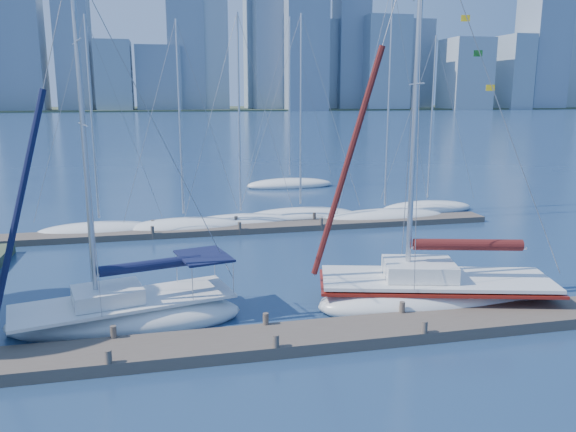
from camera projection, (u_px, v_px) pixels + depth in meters
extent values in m
plane|color=navy|center=(271.00, 346.00, 18.43)|extent=(700.00, 700.00, 0.00)
cube|color=brown|center=(271.00, 341.00, 18.39)|extent=(26.00, 2.00, 0.40)
cube|color=brown|center=(254.00, 228.00, 34.08)|extent=(30.00, 1.80, 0.36)
cube|color=#38472D|center=(168.00, 109.00, 323.89)|extent=(800.00, 100.00, 1.50)
ellipsoid|color=silver|center=(126.00, 319.00, 20.09)|extent=(8.59, 4.51, 1.44)
cube|color=silver|center=(125.00, 301.00, 19.94)|extent=(7.96, 4.16, 0.12)
cube|color=silver|center=(108.00, 295.00, 19.63)|extent=(2.64, 2.23, 0.53)
cylinder|color=silver|center=(84.00, 142.00, 18.34)|extent=(0.17, 0.17, 11.25)
cylinder|color=silver|center=(151.00, 268.00, 20.13)|extent=(3.80, 0.99, 0.10)
cylinder|color=#111538|center=(151.00, 265.00, 20.11)|extent=(3.56, 1.20, 0.38)
cube|color=#111538|center=(204.00, 256.00, 20.92)|extent=(2.21, 2.62, 0.08)
ellipsoid|color=silver|center=(435.00, 298.00, 22.07)|extent=(9.99, 5.39, 1.67)
cube|color=silver|center=(436.00, 279.00, 21.90)|extent=(9.25, 4.97, 0.13)
cube|color=silver|center=(419.00, 269.00, 21.84)|extent=(3.09, 2.63, 0.61)
cylinder|color=silver|center=(415.00, 103.00, 20.51)|extent=(0.20, 0.20, 13.39)
cylinder|color=silver|center=(467.00, 248.00, 21.59)|extent=(4.39, 1.23, 0.11)
cylinder|color=#501115|center=(468.00, 245.00, 21.57)|extent=(4.13, 1.46, 0.44)
cube|color=maroon|center=(436.00, 283.00, 21.94)|extent=(9.47, 5.14, 0.11)
ellipsoid|color=silver|center=(100.00, 231.00, 33.16)|extent=(7.28, 2.39, 1.12)
cylinder|color=silver|center=(92.00, 120.00, 31.79)|extent=(0.12, 0.12, 11.40)
ellipsoid|color=silver|center=(184.00, 228.00, 33.95)|extent=(7.67, 4.83, 1.21)
cylinder|color=silver|center=(180.00, 120.00, 32.59)|extent=(0.13, 0.13, 11.17)
ellipsoid|color=silver|center=(241.00, 223.00, 35.40)|extent=(7.56, 3.87, 1.10)
cylinder|color=silver|center=(239.00, 115.00, 33.98)|extent=(0.12, 0.12, 11.83)
ellipsoid|color=silver|center=(300.00, 217.00, 37.03)|extent=(8.16, 4.55, 1.21)
cylinder|color=silver|center=(301.00, 112.00, 35.59)|extent=(0.13, 0.13, 11.89)
ellipsoid|color=silver|center=(384.00, 218.00, 36.78)|extent=(8.53, 5.49, 1.17)
cylinder|color=silver|center=(389.00, 97.00, 35.14)|extent=(0.13, 0.13, 13.83)
ellipsoid|color=silver|center=(427.00, 208.00, 39.86)|extent=(6.98, 3.16, 1.09)
cylinder|color=silver|center=(432.00, 119.00, 38.53)|extent=(0.12, 0.12, 10.99)
ellipsoid|color=silver|center=(290.00, 185.00, 50.24)|extent=(7.81, 2.53, 1.21)
cylinder|color=silver|center=(290.00, 98.00, 48.63)|extent=(0.13, 0.13, 13.46)
cube|color=slate|center=(20.00, 55.00, 272.48)|extent=(21.86, 17.63, 54.29)
cube|color=#90A0AD|center=(76.00, 79.00, 300.37)|extent=(15.37, 17.61, 32.52)
cube|color=gray|center=(114.00, 76.00, 281.31)|extent=(17.13, 19.81, 34.50)
cube|color=slate|center=(159.00, 79.00, 287.76)|extent=(22.34, 16.86, 32.57)
cube|color=#90A0AD|center=(207.00, 18.00, 289.30)|extent=(20.19, 14.99, 94.22)
cube|color=gray|center=(260.00, 39.00, 312.00)|extent=(16.87, 17.46, 77.37)
cube|color=slate|center=(305.00, 25.00, 290.01)|extent=(21.57, 18.95, 87.09)
cube|color=#90A0AD|center=(333.00, 66.00, 313.90)|extent=(14.55, 17.11, 48.13)
cube|color=gray|center=(384.00, 64.00, 304.45)|extent=(23.70, 18.80, 49.41)
cube|color=slate|center=(414.00, 65.00, 339.34)|extent=(17.80, 17.52, 51.74)
cube|color=#90A0AD|center=(465.00, 75.00, 315.10)|extent=(22.84, 23.94, 38.74)
cube|color=gray|center=(513.00, 73.00, 321.34)|extent=(13.78, 21.38, 41.28)
cube|color=slate|center=(544.00, 28.00, 323.08)|extent=(21.72, 23.60, 92.19)
cube|color=#90A0AD|center=(561.00, 49.00, 349.36)|extent=(18.27, 17.08, 72.85)
cube|color=slate|center=(185.00, 24.00, 288.14)|extent=(18.28, 18.00, 87.32)
cube|color=slate|center=(271.00, 20.00, 296.85)|extent=(18.26, 18.00, 94.40)
cube|color=slate|center=(351.00, 23.00, 306.46)|extent=(17.04, 18.00, 93.03)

